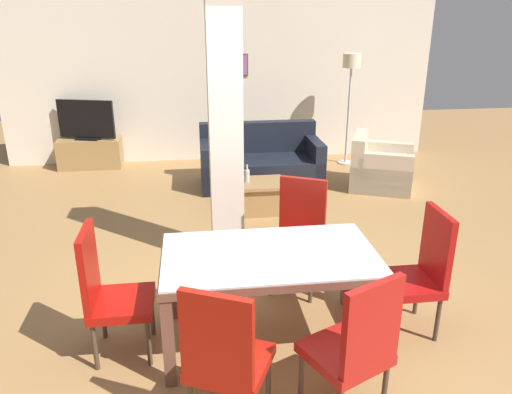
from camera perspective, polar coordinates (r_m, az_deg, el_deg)
ground_plane at (r=4.14m, az=1.48°, el=-15.88°), size 18.00×18.00×0.00m
back_wall at (r=8.59m, az=-3.93°, el=13.17°), size 7.20×0.09×2.70m
divider_pillar at (r=4.87m, az=-3.52°, el=7.37°), size 0.32×0.34×2.70m
dining_table at (r=3.81m, az=1.56°, el=-8.52°), size 1.61×0.93×0.77m
dining_chair_near_right at (r=3.24m, az=11.30°, el=-16.21°), size 0.61×0.61×1.03m
dining_chair_far_right at (r=4.62m, az=4.93°, el=-4.00°), size 0.62×0.62×1.03m
dining_chair_head_right at (r=4.19m, az=18.21°, el=-7.83°), size 0.46×0.46×1.03m
dining_chair_head_left at (r=3.87m, az=-16.52°, el=-10.13°), size 0.46×0.46×1.03m
dining_chair_near_left at (r=3.11m, az=-3.57°, el=-17.61°), size 0.61×0.61×1.03m
sofa at (r=7.44m, az=0.50°, el=3.74°), size 1.76×0.88×0.88m
armchair at (r=7.51m, az=13.88°, el=3.11°), size 1.10×1.09×0.78m
coffee_table at (r=6.43m, az=0.52°, el=0.11°), size 0.60×0.54×0.40m
bottle at (r=6.34m, az=-1.04°, el=2.50°), size 0.07×0.07×0.22m
tv_stand at (r=8.69m, az=-18.43°, el=4.74°), size 1.00×0.40×0.48m
tv_screen at (r=8.56m, az=-18.84°, el=8.29°), size 0.91×0.31×0.64m
floor_lamp at (r=8.38m, az=10.81°, el=13.78°), size 0.29×0.29×1.81m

